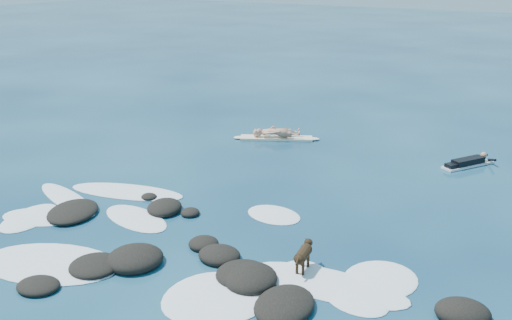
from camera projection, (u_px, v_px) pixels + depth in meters
The scene contains 6 objects.
ground at pixel (227, 245), 14.95m from camera, with size 160.00×160.00×0.00m, color #0A2642.
reef_rocks at pixel (191, 267), 13.69m from camera, with size 12.65×6.95×0.52m.
breaking_foam at pixel (168, 247), 14.85m from camera, with size 12.87×7.52×0.12m.
standing_surfer_rig at pixel (277, 121), 23.54m from camera, with size 3.36×1.94×2.05m.
paddling_surfer_rig at pixel (469, 162), 20.67m from camera, with size 1.69×2.21×0.41m.
dog at pixel (304, 253), 13.54m from camera, with size 0.39×1.14×0.72m.
Camera 1 is at (7.47, -11.12, 7.05)m, focal length 40.00 mm.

